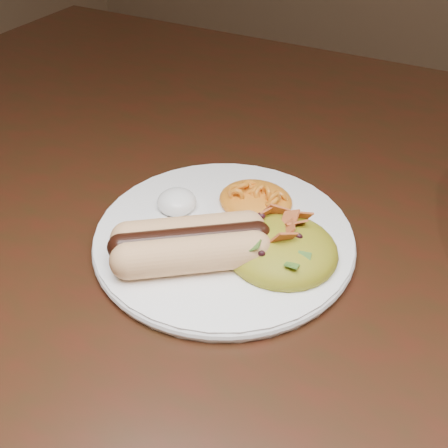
% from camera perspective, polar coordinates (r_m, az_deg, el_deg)
% --- Properties ---
extents(table, '(1.60, 0.90, 0.75)m').
position_cam_1_polar(table, '(0.65, 14.09, -5.31)').
color(table, '#35110B').
rests_on(table, floor).
extents(plate, '(0.27, 0.27, 0.01)m').
position_cam_1_polar(plate, '(0.53, 0.00, -1.42)').
color(plate, white).
rests_on(plate, table).
extents(hotdog, '(0.12, 0.13, 0.03)m').
position_cam_1_polar(hotdog, '(0.49, -3.68, -2.09)').
color(hotdog, tan).
rests_on(hotdog, plate).
extents(mac_and_cheese, '(0.10, 0.09, 0.03)m').
position_cam_1_polar(mac_and_cheese, '(0.56, 3.50, 3.54)').
color(mac_and_cheese, orange).
rests_on(mac_and_cheese, plate).
extents(sour_cream, '(0.05, 0.05, 0.03)m').
position_cam_1_polar(sour_cream, '(0.55, -5.19, 2.80)').
color(sour_cream, white).
rests_on(sour_cream, plate).
extents(taco_salad, '(0.11, 0.10, 0.05)m').
position_cam_1_polar(taco_salad, '(0.49, 6.34, -1.80)').
color(taco_salad, '#C0701A').
rests_on(taco_salad, plate).
extents(fork, '(0.06, 0.13, 0.00)m').
position_cam_1_polar(fork, '(0.51, -4.38, -3.75)').
color(fork, white).
rests_on(fork, table).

